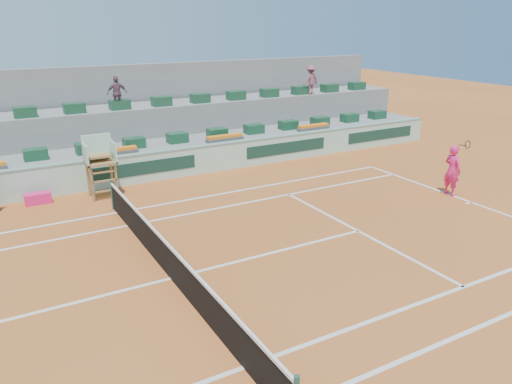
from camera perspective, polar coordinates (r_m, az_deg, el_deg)
ground at (r=13.60m, az=-9.70°, el=-9.73°), size 90.00×90.00×0.00m
seating_tier_lower at (r=23.12m, az=-18.99°, el=3.26°), size 36.00×4.00×1.20m
seating_tier_upper at (r=24.49m, az=-19.90°, el=5.70°), size 36.00×2.40×2.60m
stadium_back_wall at (r=25.87m, az=-20.77°, el=8.30°), size 36.00×0.40×4.40m
player_bag at (r=20.24m, az=-23.66°, el=-0.68°), size 0.92×0.41×0.41m
spectator_mid at (r=23.73m, az=-15.59°, el=10.83°), size 0.91×0.39×1.54m
spectator_right at (r=28.14m, az=6.26°, el=12.63°), size 1.11×0.76×1.58m
court_lines at (r=13.60m, az=-9.70°, el=-9.71°), size 23.89×11.09×0.01m
tennis_net at (r=13.35m, az=-9.82°, el=-7.75°), size 0.10×11.97×1.10m
advertising_hoarding at (r=21.03m, az=-17.76°, el=1.97°), size 36.00×0.34×1.26m
umpire_chair at (r=19.83m, az=-17.46°, el=3.74°), size 1.10×0.90×2.40m
seat_row_lower at (r=22.06m, az=-18.75°, el=4.77°), size 32.90×0.60×0.44m
seat_row_upper at (r=23.63m, az=-20.05°, el=9.00°), size 32.90×0.60×0.44m
flower_planters at (r=21.10m, az=-22.27°, el=3.49°), size 26.80×0.36×0.28m
tennis_player at (r=20.72m, az=21.53°, el=2.34°), size 0.48×0.92×2.28m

